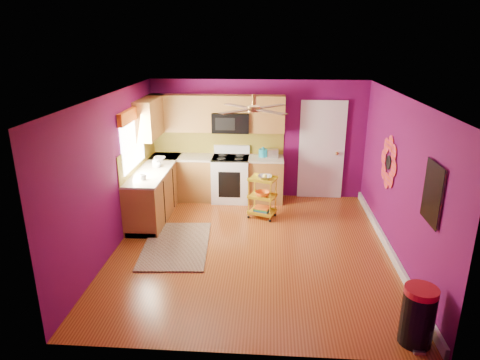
{
  "coord_description": "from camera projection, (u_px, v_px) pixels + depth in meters",
  "views": [
    {
      "loc": [
        0.25,
        -6.36,
        3.36
      ],
      "look_at": [
        -0.23,
        0.4,
        1.05
      ],
      "focal_mm": 32.0,
      "sensor_mm": 36.0,
      "label": 1
    }
  ],
  "objects": [
    {
      "name": "ceiling_fan",
      "position": [
        254.0,
        108.0,
        6.55
      ],
      "size": [
        1.01,
        1.01,
        0.26
      ],
      "color": "#BF8C3F",
      "rests_on": "ground"
    },
    {
      "name": "trash_can",
      "position": [
        418.0,
        316.0,
        4.81
      ],
      "size": [
        0.38,
        0.41,
        0.71
      ],
      "color": "black",
      "rests_on": "ground"
    },
    {
      "name": "soap_bottle_b",
      "position": [
        158.0,
        163.0,
        8.2
      ],
      "size": [
        0.14,
        0.14,
        0.17
      ],
      "primitive_type": "imported",
      "color": "white",
      "rests_on": "lower_cabinets"
    },
    {
      "name": "teal_kettle",
      "position": [
        263.0,
        153.0,
        8.92
      ],
      "size": [
        0.18,
        0.18,
        0.21
      ],
      "color": "teal",
      "rests_on": "lower_cabinets"
    },
    {
      "name": "rolling_cart",
      "position": [
        263.0,
        195.0,
        8.15
      ],
      "size": [
        0.58,
        0.5,
        0.89
      ],
      "color": "yellow",
      "rests_on": "ground"
    },
    {
      "name": "counter_dish",
      "position": [
        160.0,
        159.0,
        8.69
      ],
      "size": [
        0.24,
        0.24,
        0.06
      ],
      "primitive_type": "imported",
      "color": "white",
      "rests_on": "lower_cabinets"
    },
    {
      "name": "upper_cabinetry",
      "position": [
        196.0,
        116.0,
        8.66
      ],
      "size": [
        2.8,
        2.3,
        1.26
      ],
      "color": "brown",
      "rests_on": "ground"
    },
    {
      "name": "room_envelope",
      "position": [
        255.0,
        153.0,
        6.58
      ],
      "size": [
        4.54,
        5.04,
        2.52
      ],
      "color": "#5F0A4D",
      "rests_on": "ground"
    },
    {
      "name": "soap_bottle_a",
      "position": [
        155.0,
        162.0,
        8.19
      ],
      "size": [
        0.09,
        0.1,
        0.21
      ],
      "primitive_type": "imported",
      "color": "#EA3F72",
      "rests_on": "lower_cabinets"
    },
    {
      "name": "toaster",
      "position": [
        273.0,
        153.0,
        8.84
      ],
      "size": [
        0.22,
        0.15,
        0.18
      ],
      "primitive_type": "cube",
      "color": "beige",
      "rests_on": "lower_cabinets"
    },
    {
      "name": "left_window",
      "position": [
        132.0,
        130.0,
        7.68
      ],
      "size": [
        0.08,
        1.35,
        1.08
      ],
      "color": "white",
      "rests_on": "ground"
    },
    {
      "name": "ground",
      "position": [
        252.0,
        248.0,
        7.1
      ],
      "size": [
        5.0,
        5.0,
        0.0
      ],
      "primitive_type": "plane",
      "color": "brown",
      "rests_on": "ground"
    },
    {
      "name": "electric_range",
      "position": [
        231.0,
        178.0,
        9.04
      ],
      "size": [
        0.76,
        0.66,
        1.13
      ],
      "color": "white",
      "rests_on": "ground"
    },
    {
      "name": "counter_cup",
      "position": [
        143.0,
        177.0,
        7.5
      ],
      "size": [
        0.12,
        0.12,
        0.1
      ],
      "primitive_type": "imported",
      "color": "white",
      "rests_on": "lower_cabinets"
    },
    {
      "name": "lower_cabinets",
      "position": [
        191.0,
        185.0,
        8.77
      ],
      "size": [
        2.81,
        2.31,
        0.94
      ],
      "color": "brown",
      "rests_on": "ground"
    },
    {
      "name": "panel_door",
      "position": [
        321.0,
        151.0,
        9.01
      ],
      "size": [
        0.95,
        0.11,
        2.15
      ],
      "color": "white",
      "rests_on": "ground"
    },
    {
      "name": "shag_rug",
      "position": [
        176.0,
        245.0,
        7.17
      ],
      "size": [
        1.18,
        1.8,
        0.02
      ],
      "primitive_type": "cube",
      "rotation": [
        0.0,
        0.0,
        0.07
      ],
      "color": "black",
      "rests_on": "ground"
    },
    {
      "name": "right_wall_art",
      "position": [
        406.0,
        174.0,
        6.17
      ],
      "size": [
        0.04,
        2.74,
        1.04
      ],
      "color": "black",
      "rests_on": "ground"
    }
  ]
}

